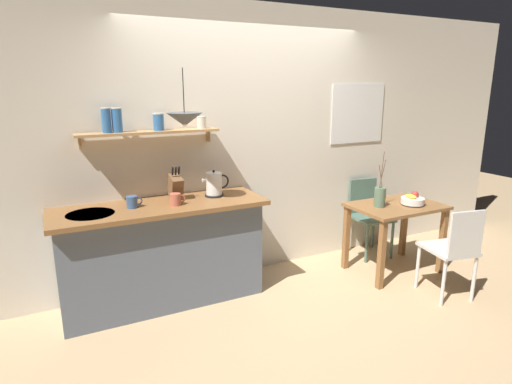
% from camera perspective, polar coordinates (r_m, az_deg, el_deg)
% --- Properties ---
extents(ground_plane, '(14.00, 14.00, 0.00)m').
position_cam_1_polar(ground_plane, '(4.19, 2.83, -13.30)').
color(ground_plane, tan).
extents(back_wall, '(6.80, 0.11, 2.70)m').
position_cam_1_polar(back_wall, '(4.43, 1.23, 6.62)').
color(back_wall, silver).
rests_on(back_wall, ground_plane).
extents(kitchen_counter, '(1.83, 0.63, 0.93)m').
position_cam_1_polar(kitchen_counter, '(3.93, -12.41, -8.02)').
color(kitchen_counter, slate).
rests_on(kitchen_counter, ground_plane).
extents(wall_shelf, '(1.23, 0.20, 0.34)m').
position_cam_1_polar(wall_shelf, '(3.82, -14.66, 8.43)').
color(wall_shelf, tan).
extents(dining_table, '(0.93, 0.64, 0.73)m').
position_cam_1_polar(dining_table, '(4.67, 18.22, -3.18)').
color(dining_table, brown).
rests_on(dining_table, ground_plane).
extents(dining_chair_near, '(0.46, 0.50, 0.88)m').
position_cam_1_polar(dining_chair_near, '(4.28, 25.01, -6.80)').
color(dining_chair_near, silver).
rests_on(dining_chair_near, ground_plane).
extents(dining_chair_far, '(0.44, 0.47, 0.87)m').
position_cam_1_polar(dining_chair_far, '(5.11, 14.76, -2.68)').
color(dining_chair_far, '#4C6B5B').
rests_on(dining_chair_far, ground_plane).
extents(fruit_bowl, '(0.24, 0.24, 0.14)m').
position_cam_1_polar(fruit_bowl, '(4.67, 20.28, -1.01)').
color(fruit_bowl, silver).
rests_on(fruit_bowl, dining_table).
extents(twig_vase, '(0.11, 0.11, 0.57)m').
position_cam_1_polar(twig_vase, '(4.48, 16.29, -0.61)').
color(twig_vase, '#567056').
rests_on(twig_vase, dining_table).
extents(electric_kettle, '(0.26, 0.17, 0.25)m').
position_cam_1_polar(electric_kettle, '(3.94, -5.62, 1.02)').
color(electric_kettle, black).
rests_on(electric_kettle, kitchen_counter).
extents(knife_block, '(0.10, 0.20, 0.31)m').
position_cam_1_polar(knife_block, '(3.86, -10.74, 0.72)').
color(knife_block, brown).
rests_on(knife_block, kitchen_counter).
extents(coffee_mug_by_sink, '(0.13, 0.09, 0.10)m').
position_cam_1_polar(coffee_mug_by_sink, '(3.71, -16.26, -1.29)').
color(coffee_mug_by_sink, '#3D5B89').
rests_on(coffee_mug_by_sink, kitchen_counter).
extents(coffee_mug_spare, '(0.14, 0.09, 0.10)m').
position_cam_1_polar(coffee_mug_spare, '(3.70, -10.73, -0.98)').
color(coffee_mug_spare, '#C6664C').
rests_on(coffee_mug_spare, kitchen_counter).
extents(pendant_lamp, '(0.30, 0.30, 0.46)m').
position_cam_1_polar(pendant_lamp, '(3.55, -9.57, 9.59)').
color(pendant_lamp, black).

